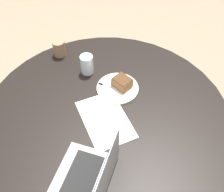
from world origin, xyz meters
TOP-DOWN VIEW (x-y plane):
  - ground_plane at (0.00, 0.00)m, footprint 12.00×12.00m
  - dining_table at (0.00, 0.00)m, footprint 1.28×1.28m
  - paper_document at (-0.04, -0.00)m, footprint 0.39×0.34m
  - plate at (0.18, -0.04)m, footprint 0.23×0.23m
  - cake_slice at (0.19, -0.07)m, footprint 0.12×0.12m
  - fork at (0.18, -0.00)m, footprint 0.06×0.17m
  - coffee_glass at (0.44, 0.34)m, footprint 0.08×0.08m
  - water_glass at (0.30, 0.14)m, footprint 0.07×0.07m
  - laptop at (-0.37, 0.03)m, footprint 0.36×0.29m

SIDE VIEW (x-z plane):
  - ground_plane at x=0.00m, z-range 0.00..0.00m
  - dining_table at x=0.00m, z-range 0.25..0.99m
  - paper_document at x=-0.04m, z-range 0.74..0.74m
  - plate at x=0.18m, z-range 0.74..0.75m
  - fork at x=0.18m, z-range 0.75..0.75m
  - cake_slice at x=0.19m, z-range 0.75..0.80m
  - laptop at x=-0.37m, z-range 0.66..0.91m
  - coffee_glass at x=0.44m, z-range 0.74..0.84m
  - water_glass at x=0.30m, z-range 0.74..0.85m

